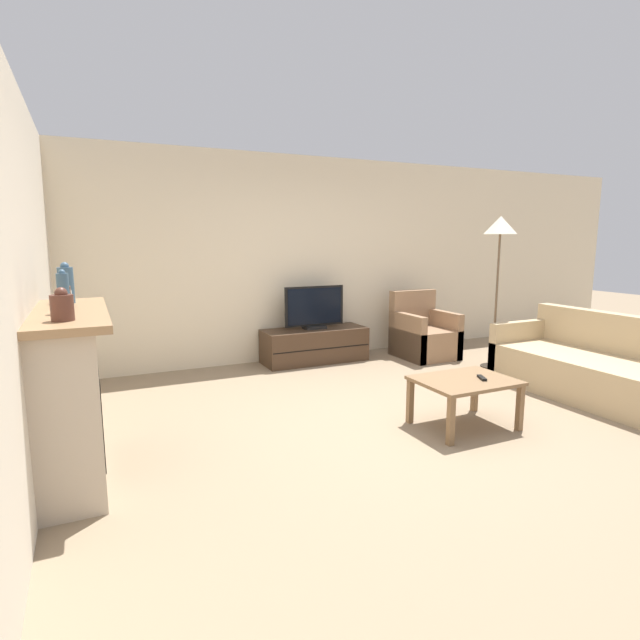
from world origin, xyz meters
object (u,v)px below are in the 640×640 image
object	(u,v)px
mantel_vase_centre_left	(63,292)
mantel_clock	(66,297)
tv_stand	(315,345)
armchair	(423,336)
tv	(315,309)
mantel_vase_left	(62,306)
couch	(598,370)
mantel_vase_right	(66,284)
remote	(482,378)
floor_lamp	(500,233)
coffee_table	(465,386)
fireplace	(70,392)

from	to	relation	value
mantel_vase_centre_left	mantel_clock	xyz separation A→B (m)	(0.00, 0.26, -0.06)
mantel_clock	tv_stand	size ratio (longest dim) A/B	0.11
armchair	tv	bearing A→B (deg)	165.63
mantel_vase_left	mantel_vase_centre_left	bearing A→B (deg)	90.00
mantel_vase_left	mantel_clock	distance (m)	0.60
armchair	couch	bearing A→B (deg)	-75.89
couch	mantel_vase_right	bearing A→B (deg)	169.98
mantel_vase_left	tv_stand	size ratio (longest dim) A/B	0.14
mantel_clock	armchair	distance (m)	4.71
mantel_vase_centre_left	armchair	distance (m)	4.82
mantel_vase_centre_left	remote	distance (m)	3.31
mantel_vase_right	tv_stand	distance (m)	3.49
mantel_vase_right	remote	distance (m)	3.43
armchair	floor_lamp	size ratio (longest dim) A/B	0.48
coffee_table	remote	distance (m)	0.16
remote	fireplace	bearing A→B (deg)	-165.81
couch	floor_lamp	distance (m)	1.97
mantel_vase_centre_left	floor_lamp	xyz separation A→B (m)	(4.78, 1.08, 0.41)
tv	couch	bearing A→B (deg)	-51.88
mantel_vase_centre_left	tv_stand	size ratio (longest dim) A/B	0.21
tv_stand	armchair	distance (m)	1.53
tv	floor_lamp	bearing A→B (deg)	-32.17
remote	mantel_vase_right	bearing A→B (deg)	-173.54
mantel_vase_left	remote	xyz separation A→B (m)	(3.17, -0.09, -0.80)
mantel_vase_left	mantel_vase_centre_left	xyz separation A→B (m)	(0.00, 0.34, 0.05)
mantel_clock	remote	distance (m)	3.34
fireplace	tv	xyz separation A→B (m)	(2.85, 2.19, 0.13)
fireplace	mantel_vase_right	size ratio (longest dim) A/B	4.92
fireplace	remote	world-z (taller)	fireplace
fireplace	tv_stand	xyz separation A→B (m)	(2.85, 2.19, -0.36)
mantel_vase_right	armchair	bearing A→B (deg)	17.49
fireplace	mantel_vase_centre_left	world-z (taller)	mantel_vase_centre_left
tv	floor_lamp	world-z (taller)	floor_lamp
mantel_vase_left	floor_lamp	bearing A→B (deg)	16.48
mantel_vase_right	couch	size ratio (longest dim) A/B	0.15
mantel_clock	tv_stand	xyz separation A→B (m)	(2.83, 2.04, -1.00)
fireplace	tv_stand	bearing A→B (deg)	37.58
tv	floor_lamp	distance (m)	2.50
coffee_table	floor_lamp	distance (m)	2.62
mantel_vase_right	tv_stand	xyz separation A→B (m)	(2.83, 1.74, -1.07)
floor_lamp	mantel_vase_centre_left	bearing A→B (deg)	-167.31
mantel_clock	tv	distance (m)	3.53
tv	remote	distance (m)	2.77
fireplace	remote	distance (m)	3.24
mantel_vase_right	armchair	distance (m)	4.63
coffee_table	fireplace	bearing A→B (deg)	171.05
mantel_vase_right	tv_stand	bearing A→B (deg)	31.58
mantel_vase_centre_left	coffee_table	distance (m)	3.20
floor_lamp	couch	bearing A→B (deg)	-86.24
tv_stand	mantel_vase_left	bearing A→B (deg)	-136.98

